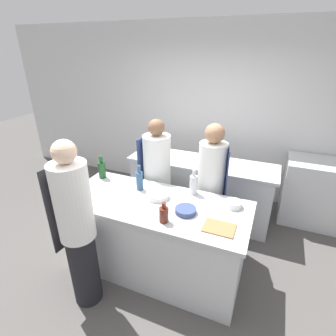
{
  "coord_description": "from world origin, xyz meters",
  "views": [
    {
      "loc": [
        1.04,
        -2.12,
        2.4
      ],
      "look_at": [
        0.0,
        0.35,
        1.16
      ],
      "focal_mm": 28.0,
      "sensor_mm": 36.0,
      "label": 1
    }
  ],
  "objects_px": {
    "bowl_prep_small": "(158,195)",
    "bottle_wine": "(164,214)",
    "bottle_vinegar": "(193,184)",
    "bowl_mixing_large": "(186,210)",
    "chef_at_stove": "(211,189)",
    "bottle_olive_oil": "(140,180)",
    "bottle_cooking_oil": "(102,169)",
    "chef_at_prep_near": "(77,229)",
    "oven_range": "(312,192)",
    "chef_at_pass_far": "(157,180)",
    "bowl_ceramic_blue": "(233,204)"
  },
  "relations": [
    {
      "from": "chef_at_stove",
      "to": "bottle_wine",
      "type": "xyz_separation_m",
      "value": [
        -0.22,
        -0.92,
        0.16
      ]
    },
    {
      "from": "chef_at_prep_near",
      "to": "chef_at_stove",
      "type": "distance_m",
      "value": 1.59
    },
    {
      "from": "bottle_vinegar",
      "to": "bowl_prep_small",
      "type": "distance_m",
      "value": 0.41
    },
    {
      "from": "oven_range",
      "to": "bowl_mixing_large",
      "type": "bearing_deg",
      "value": -126.29
    },
    {
      "from": "chef_at_stove",
      "to": "bottle_cooking_oil",
      "type": "distance_m",
      "value": 1.36
    },
    {
      "from": "bottle_olive_oil",
      "to": "bottle_cooking_oil",
      "type": "distance_m",
      "value": 0.58
    },
    {
      "from": "bowl_mixing_large",
      "to": "bowl_ceramic_blue",
      "type": "height_order",
      "value": "bowl_ceramic_blue"
    },
    {
      "from": "chef_at_prep_near",
      "to": "bottle_cooking_oil",
      "type": "bearing_deg",
      "value": 27.81
    },
    {
      "from": "chef_at_pass_far",
      "to": "bottle_cooking_oil",
      "type": "xyz_separation_m",
      "value": [
        -0.57,
        -0.38,
        0.21
      ]
    },
    {
      "from": "chef_at_prep_near",
      "to": "bowl_prep_small",
      "type": "relative_size",
      "value": 7.09
    },
    {
      "from": "chef_at_pass_far",
      "to": "bottle_wine",
      "type": "height_order",
      "value": "chef_at_pass_far"
    },
    {
      "from": "oven_range",
      "to": "bottle_wine",
      "type": "height_order",
      "value": "bottle_wine"
    },
    {
      "from": "chef_at_prep_near",
      "to": "bowl_mixing_large",
      "type": "bearing_deg",
      "value": -49.24
    },
    {
      "from": "bottle_olive_oil",
      "to": "bowl_ceramic_blue",
      "type": "bearing_deg",
      "value": 2.46
    },
    {
      "from": "bottle_olive_oil",
      "to": "bowl_ceramic_blue",
      "type": "xyz_separation_m",
      "value": [
        1.06,
        0.05,
        -0.09
      ]
    },
    {
      "from": "chef_at_stove",
      "to": "bottle_vinegar",
      "type": "distance_m",
      "value": 0.39
    },
    {
      "from": "chef_at_pass_far",
      "to": "bottle_wine",
      "type": "relative_size",
      "value": 7.93
    },
    {
      "from": "bottle_olive_oil",
      "to": "chef_at_pass_far",
      "type": "bearing_deg",
      "value": 90.25
    },
    {
      "from": "chef_at_stove",
      "to": "chef_at_pass_far",
      "type": "height_order",
      "value": "chef_at_stove"
    },
    {
      "from": "bottle_vinegar",
      "to": "bottle_cooking_oil",
      "type": "height_order",
      "value": "bottle_vinegar"
    },
    {
      "from": "bottle_wine",
      "to": "bottle_olive_oil",
      "type": "bearing_deg",
      "value": 137.53
    },
    {
      "from": "bottle_cooking_oil",
      "to": "bowl_ceramic_blue",
      "type": "height_order",
      "value": "bottle_cooking_oil"
    },
    {
      "from": "bottle_olive_oil",
      "to": "bowl_ceramic_blue",
      "type": "height_order",
      "value": "bottle_olive_oil"
    },
    {
      "from": "chef_at_stove",
      "to": "bowl_ceramic_blue",
      "type": "relative_size",
      "value": 9.82
    },
    {
      "from": "bowl_mixing_large",
      "to": "bowl_prep_small",
      "type": "distance_m",
      "value": 0.4
    },
    {
      "from": "bottle_cooking_oil",
      "to": "bowl_ceramic_blue",
      "type": "relative_size",
      "value": 1.72
    },
    {
      "from": "chef_at_stove",
      "to": "bottle_olive_oil",
      "type": "relative_size",
      "value": 5.53
    },
    {
      "from": "bottle_wine",
      "to": "bowl_prep_small",
      "type": "height_order",
      "value": "bottle_wine"
    },
    {
      "from": "bowl_mixing_large",
      "to": "bottle_vinegar",
      "type": "bearing_deg",
      "value": 97.01
    },
    {
      "from": "bowl_mixing_large",
      "to": "bottle_olive_oil",
      "type": "bearing_deg",
      "value": 159.2
    },
    {
      "from": "chef_at_stove",
      "to": "bottle_cooking_oil",
      "type": "xyz_separation_m",
      "value": [
        -1.3,
        -0.38,
        0.19
      ]
    },
    {
      "from": "bottle_vinegar",
      "to": "bowl_ceramic_blue",
      "type": "bearing_deg",
      "value": -12.66
    },
    {
      "from": "oven_range",
      "to": "bottle_vinegar",
      "type": "xyz_separation_m",
      "value": [
        -1.38,
        -1.43,
        0.55
      ]
    },
    {
      "from": "chef_at_stove",
      "to": "bowl_prep_small",
      "type": "height_order",
      "value": "chef_at_stove"
    },
    {
      "from": "bottle_vinegar",
      "to": "bowl_mixing_large",
      "type": "bearing_deg",
      "value": -82.99
    },
    {
      "from": "chef_at_stove",
      "to": "bowl_prep_small",
      "type": "xyz_separation_m",
      "value": [
        -0.45,
        -0.55,
        0.11
      ]
    },
    {
      "from": "chef_at_stove",
      "to": "chef_at_prep_near",
      "type": "bearing_deg",
      "value": -50.19
    },
    {
      "from": "bowl_prep_small",
      "to": "bottle_wine",
      "type": "bearing_deg",
      "value": -57.68
    },
    {
      "from": "bottle_cooking_oil",
      "to": "bowl_prep_small",
      "type": "relative_size",
      "value": 1.17
    },
    {
      "from": "bottle_wine",
      "to": "chef_at_pass_far",
      "type": "bearing_deg",
      "value": 118.52
    },
    {
      "from": "bottle_vinegar",
      "to": "bowl_mixing_large",
      "type": "height_order",
      "value": "bottle_vinegar"
    },
    {
      "from": "oven_range",
      "to": "bowl_ceramic_blue",
      "type": "height_order",
      "value": "bowl_ceramic_blue"
    },
    {
      "from": "bottle_cooking_oil",
      "to": "bottle_olive_oil",
      "type": "bearing_deg",
      "value": -8.4
    },
    {
      "from": "bowl_ceramic_blue",
      "to": "bottle_cooking_oil",
      "type": "bearing_deg",
      "value": 178.61
    },
    {
      "from": "chef_at_stove",
      "to": "bottle_cooking_oil",
      "type": "bearing_deg",
      "value": -88.35
    },
    {
      "from": "bottle_vinegar",
      "to": "bowl_prep_small",
      "type": "relative_size",
      "value": 1.2
    },
    {
      "from": "oven_range",
      "to": "chef_at_pass_far",
      "type": "relative_size",
      "value": 0.59
    },
    {
      "from": "bottle_cooking_oil",
      "to": "chef_at_pass_far",
      "type": "bearing_deg",
      "value": 33.63
    },
    {
      "from": "chef_at_prep_near",
      "to": "bowl_mixing_large",
      "type": "height_order",
      "value": "chef_at_prep_near"
    },
    {
      "from": "bottle_wine",
      "to": "bowl_mixing_large",
      "type": "relative_size",
      "value": 0.97
    }
  ]
}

